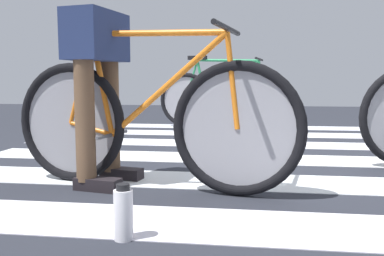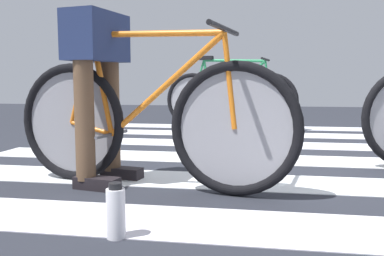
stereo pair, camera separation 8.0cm
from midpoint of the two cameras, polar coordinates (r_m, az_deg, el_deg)
The scene contains 6 objects.
ground at distance 3.42m, azimuth 15.96°, elevation -4.24°, with size 18.00×14.00×0.02m.
crosswalk_markings at distance 3.32m, azimuth 16.21°, elevation -4.34°, with size 5.46×4.97×0.00m.
bicycle_1_of_3 at distance 2.36m, azimuth -5.34°, elevation 0.99°, with size 1.72×0.56×0.93m.
cyclist_1_of_3 at distance 2.50m, azimuth -11.88°, elevation 7.23°, with size 0.38×0.45×1.00m.
bicycle_3_of_3 at distance 5.38m, azimuth 5.56°, elevation 4.02°, with size 1.72×0.55×0.93m.
water_bottle at distance 1.66m, azimuth -9.07°, elevation -11.35°, with size 0.07×0.07×0.22m.
Camera 2 is at (-0.36, -3.34, 0.63)m, focal length 38.95 mm.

